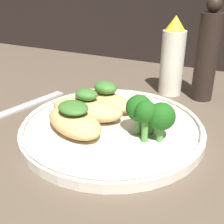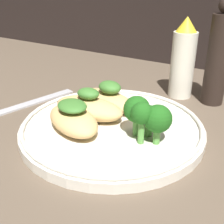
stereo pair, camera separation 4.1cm
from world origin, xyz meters
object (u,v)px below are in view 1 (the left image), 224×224
at_px(plate, 112,127).
at_px(broccoli_bunch, 149,113).
at_px(pepper_grinder, 207,55).
at_px(sauce_bottle, 172,58).

distance_m(plate, broccoli_bunch, 0.07).
bearing_deg(plate, pepper_grinder, 64.54).
bearing_deg(broccoli_bunch, plate, 169.18).
bearing_deg(plate, broccoli_bunch, -10.82).
height_order(broccoli_bunch, pepper_grinder, pepper_grinder).
distance_m(plate, sauce_bottle, 0.21).
bearing_deg(sauce_bottle, pepper_grinder, 0.00).
distance_m(sauce_bottle, pepper_grinder, 0.06).
height_order(sauce_bottle, pepper_grinder, pepper_grinder).
xyz_separation_m(plate, pepper_grinder, (0.09, 0.20, 0.07)).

